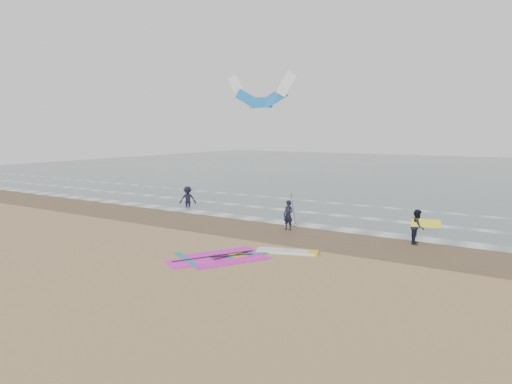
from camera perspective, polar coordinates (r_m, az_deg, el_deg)
The scene contains 11 objects.
ground at distance 19.01m, azimuth -3.32°, elevation -8.72°, with size 120.00×120.00×0.00m, color tan.
sea_water at distance 63.98m, azimuth 22.32°, elevation 2.35°, with size 120.00×80.00×0.02m, color #47605E.
wet_sand_band at distance 24.00m, azimuth 5.00°, elevation -5.24°, with size 120.00×5.00×0.01m, color brown.
foam_waterline at distance 27.94m, azimuth 9.14°, elevation -3.40°, with size 120.00×9.15×0.02m.
windsurf_rig at distance 19.75m, azimuth -1.76°, elevation -7.97°, with size 5.56×5.26×0.13m.
person_standing at distance 24.77m, azimuth 4.06°, elevation -2.90°, with size 0.59×0.39×1.63m, color black.
person_walking at distance 23.08m, azimuth 19.53°, elevation -4.10°, with size 0.80×0.63×1.65m, color black.
person_wading at distance 32.36m, azimuth -8.54°, elevation -0.29°, with size 1.17×0.68×1.82m, color black.
held_pole at distance 24.57m, azimuth 4.69°, elevation -2.10°, with size 0.17×0.86×1.82m.
carried_kiteboard at distance 22.86m, azimuth 20.48°, elevation -3.69°, with size 1.30×0.51×0.39m.
surf_kite at distance 34.24m, azimuth 0.59°, elevation 12.13°, with size 5.97×5.11×8.35m.
Camera 1 is at (10.54, -14.87, 5.38)m, focal length 32.00 mm.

